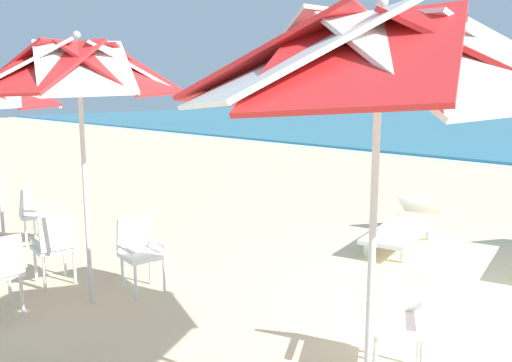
# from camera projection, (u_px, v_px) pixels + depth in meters

# --- Properties ---
(ground_plane) EXTENTS (80.00, 80.00, 0.00)m
(ground_plane) POSITION_uv_depth(u_px,v_px,m) (501.00, 319.00, 5.49)
(ground_plane) COLOR beige
(beach_umbrella_0) EXTENTS (2.57, 2.57, 2.88)m
(beach_umbrella_0) POSITION_uv_depth(u_px,v_px,m) (379.00, 64.00, 3.33)
(beach_umbrella_0) COLOR silver
(beach_umbrella_0) RESTS_ON ground
(plastic_chair_0) EXTENTS (0.61, 0.62, 0.87)m
(plastic_chair_0) POSITION_uv_depth(u_px,v_px,m) (399.00, 314.00, 4.42)
(plastic_chair_0) COLOR white
(plastic_chair_0) RESTS_ON ground
(beach_umbrella_1) EXTENTS (2.17, 2.17, 2.89)m
(beach_umbrella_1) POSITION_uv_depth(u_px,v_px,m) (79.00, 72.00, 5.47)
(beach_umbrella_1) COLOR silver
(beach_umbrella_1) RESTS_ON ground
(plastic_chair_1) EXTENTS (0.53, 0.50, 0.87)m
(plastic_chair_1) POSITION_uv_depth(u_px,v_px,m) (140.00, 249.00, 6.17)
(plastic_chair_1) COLOR white
(plastic_chair_1) RESTS_ON ground
(plastic_chair_3) EXTENTS (0.52, 0.50, 0.87)m
(plastic_chair_3) POSITION_uv_depth(u_px,v_px,m) (55.00, 244.00, 6.36)
(plastic_chair_3) COLOR white
(plastic_chair_3) RESTS_ON ground
(plastic_chair_4) EXTENTS (0.63, 0.63, 0.87)m
(plastic_chair_4) POSITION_uv_depth(u_px,v_px,m) (36.00, 212.00, 8.01)
(plastic_chair_4) COLOR white
(plastic_chair_4) RESTS_ON ground
(sun_lounger_2) EXTENTS (1.07, 2.23, 0.62)m
(sun_lounger_2) POSITION_uv_depth(u_px,v_px,m) (404.00, 226.00, 8.02)
(sun_lounger_2) COLOR white
(sun_lounger_2) RESTS_ON ground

